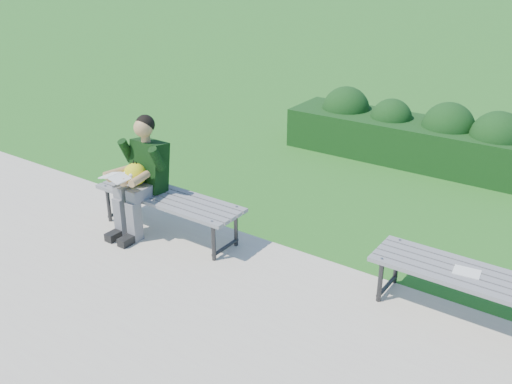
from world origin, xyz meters
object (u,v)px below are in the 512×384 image
(bench_left, at_px, (169,201))
(seated_boy, at_px, (141,172))
(paper_sheet, at_px, (467,272))
(bench_right, at_px, (478,281))
(hedge, at_px, (417,134))

(bench_left, distance_m, seated_boy, 0.43)
(seated_boy, height_order, paper_sheet, seated_boy)
(seated_boy, relative_size, paper_sheet, 5.52)
(bench_left, bearing_deg, bench_right, 5.11)
(seated_boy, xyz_separation_m, paper_sheet, (3.45, 0.39, -0.24))
(hedge, height_order, bench_left, hedge)
(seated_boy, bearing_deg, hedge, 66.55)
(bench_right, bearing_deg, bench_left, -174.89)
(bench_right, height_order, seated_boy, seated_boy)
(hedge, xyz_separation_m, seated_boy, (-1.70, -3.92, 0.30))
(hedge, bearing_deg, bench_right, -62.42)
(hedge, distance_m, bench_left, 4.08)
(hedge, relative_size, bench_right, 2.13)
(bench_right, distance_m, paper_sheet, 0.12)
(bench_left, bearing_deg, paper_sheet, 5.27)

